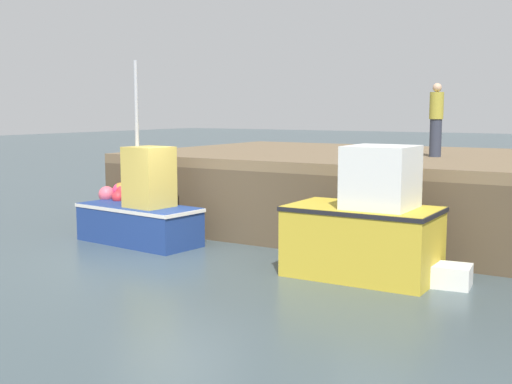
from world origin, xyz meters
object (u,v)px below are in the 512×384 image
fishing_boat_near_left (140,211)px  fishing_boat_near_right (366,227)px  rowboat (418,272)px  dockworker (436,120)px

fishing_boat_near_left → fishing_boat_near_right: fishing_boat_near_left is taller
fishing_boat_near_right → rowboat: size_ratio=1.45×
rowboat → dockworker: dockworker is taller
rowboat → dockworker: (-1.12, 4.67, 2.71)m
fishing_boat_near_right → rowboat: (0.98, 0.10, -0.77)m
fishing_boat_near_right → dockworker: dockworker is taller
dockworker → fishing_boat_near_left: bearing=-141.2°
rowboat → dockworker: size_ratio=1.08×
fishing_boat_near_right → rowboat: fishing_boat_near_right is taller
rowboat → dockworker: bearing=103.5°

